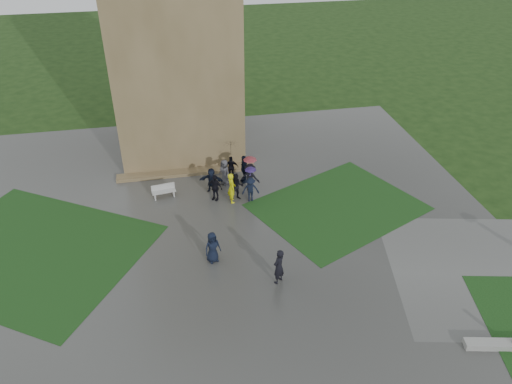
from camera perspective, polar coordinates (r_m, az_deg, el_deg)
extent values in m
plane|color=black|center=(24.56, -6.08, -10.31)|extent=(120.00, 120.00, 0.00)
cube|color=#373735|center=(26.06, -6.53, -7.34)|extent=(34.00, 34.00, 0.02)
cube|color=#133512|center=(28.65, -24.18, -6.26)|extent=(14.10, 13.46, 0.01)
cube|color=#133512|center=(29.92, 9.32, -1.68)|extent=(11.12, 10.15, 0.01)
cube|color=brown|center=(33.95, -9.66, 19.09)|extent=(8.00, 8.00, 18.00)
cube|color=brown|center=(33.09, -7.92, 2.26)|extent=(9.00, 0.80, 0.22)
cube|color=#ACABA7|center=(30.69, -10.49, 0.06)|extent=(1.47, 0.63, 0.06)
cube|color=#ACABA7|center=(30.75, -11.48, -0.47)|extent=(0.13, 0.39, 0.40)
cube|color=#ACABA7|center=(30.87, -9.42, -0.10)|extent=(0.13, 0.39, 0.40)
cube|color=#ACABA7|center=(30.75, -10.60, 0.60)|extent=(1.41, 0.26, 0.38)
imported|color=black|center=(30.65, -0.67, 1.70)|extent=(1.33, 1.10, 1.83)
imported|color=black|center=(31.49, -1.38, 2.66)|extent=(0.74, 1.16, 1.88)
imported|color=black|center=(32.06, -2.83, 2.85)|extent=(0.93, 0.58, 1.53)
imported|color=#444349|center=(31.38, -3.62, 2.29)|extent=(0.94, 1.00, 1.69)
imported|color=black|center=(30.74, -5.10, 1.39)|extent=(1.55, 0.94, 1.58)
imported|color=black|center=(29.87, -4.73, 0.52)|extent=(1.12, 1.03, 1.68)
imported|color=#CCCC0C|center=(29.54, -2.80, 0.49)|extent=(0.50, 0.73, 1.92)
imported|color=black|center=(29.79, -2.23, 0.59)|extent=(0.85, 0.50, 1.73)
imported|color=black|center=(29.66, -0.62, 0.29)|extent=(1.07, 0.62, 1.59)
imported|color=#CB5360|center=(30.11, -0.69, 3.48)|extent=(0.79, 0.79, 0.70)
imported|color=#533798|center=(29.02, -0.64, 2.37)|extent=(0.65, 0.65, 0.57)
imported|color=black|center=(31.41, -2.90, 5.01)|extent=(1.02, 1.02, 0.93)
imported|color=black|center=(25.19, -4.99, -6.31)|extent=(0.99, 0.82, 1.72)
imported|color=black|center=(23.87, 2.61, -8.50)|extent=(0.82, 0.80, 1.90)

